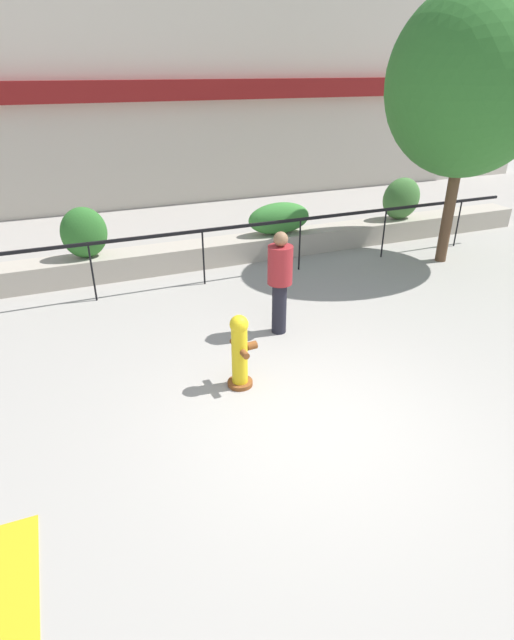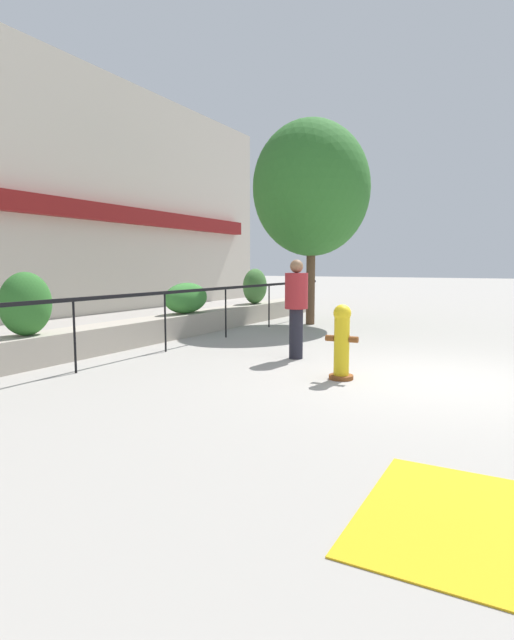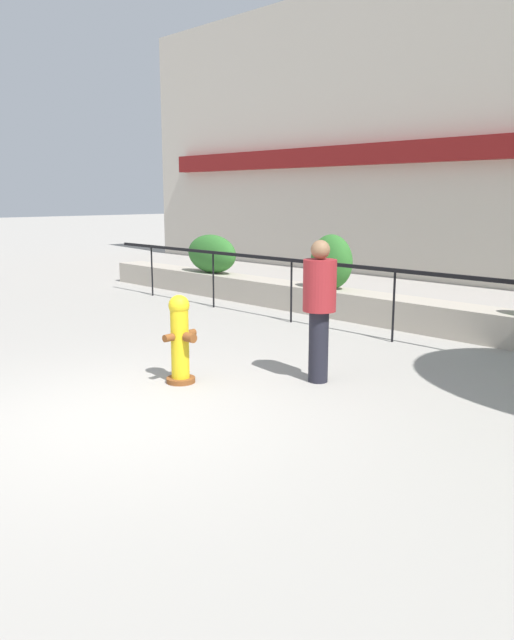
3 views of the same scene
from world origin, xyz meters
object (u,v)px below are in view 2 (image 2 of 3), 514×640
at_px(hedge_bush_2, 186,298).
at_px(hedge_bush_3, 255,286).
at_px(street_tree, 312,189).
at_px(pedestrian, 296,303).
at_px(hedge_bush_1, 26,304).
at_px(fire_hydrant, 342,341).

xyz_separation_m(hedge_bush_2, hedge_bush_3, (3.37, 0.00, 0.15)).
distance_m(hedge_bush_2, street_tree, 4.67).
distance_m(hedge_bush_2, hedge_bush_3, 3.37).
relative_size(hedge_bush_2, hedge_bush_3, 1.43).
bearing_deg(pedestrian, hedge_bush_2, 65.78).
bearing_deg(hedge_bush_1, street_tree, -13.47).
bearing_deg(hedge_bush_2, fire_hydrant, -119.84).
distance_m(hedge_bush_2, pedestrian, 3.89).
bearing_deg(hedge_bush_2, hedge_bush_1, 180.00).
bearing_deg(pedestrian, hedge_bush_3, 35.56).
height_order(hedge_bush_3, pedestrian, pedestrian).
xyz_separation_m(hedge_bush_2, fire_hydrant, (-2.74, -4.78, -0.31)).
height_order(street_tree, pedestrian, street_tree).
xyz_separation_m(hedge_bush_3, street_tree, (-0.11, -1.81, 2.67)).
xyz_separation_m(hedge_bush_1, hedge_bush_2, (4.28, 0.00, -0.15)).
xyz_separation_m(hedge_bush_3, pedestrian, (-4.97, -3.55, -0.03)).
bearing_deg(fire_hydrant, hedge_bush_3, 38.02).
xyz_separation_m(hedge_bush_2, street_tree, (3.26, -1.81, 2.82)).
bearing_deg(fire_hydrant, hedge_bush_2, 60.16).
height_order(hedge_bush_3, street_tree, street_tree).
bearing_deg(hedge_bush_3, hedge_bush_2, 180.00).
distance_m(hedge_bush_1, street_tree, 8.20).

